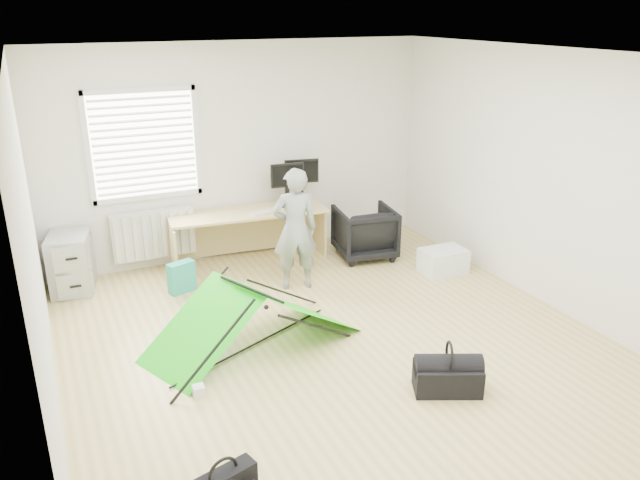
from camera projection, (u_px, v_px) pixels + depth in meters
name	position (u px, v px, depth m)	size (l,w,h in m)	color
ground	(338.00, 345.00, 6.03)	(5.50, 5.50, 0.00)	tan
back_wall	(241.00, 152.00, 7.89)	(5.00, 0.02, 2.70)	silver
window	(144.00, 145.00, 7.31)	(1.20, 0.06, 1.20)	silver
radiator	(153.00, 234.00, 7.66)	(1.00, 0.12, 0.60)	silver
desk	(249.00, 236.00, 7.91)	(1.96, 0.62, 0.67)	tan
filing_cabinet	(71.00, 263.00, 7.09)	(0.44, 0.58, 0.68)	#A0A3A5
monitor_left	(287.00, 191.00, 7.93)	(0.43, 0.09, 0.41)	black
monitor_right	(301.00, 187.00, 8.09)	(0.44, 0.10, 0.42)	black
keyboard	(266.00, 211.00, 7.76)	(0.44, 0.15, 0.02)	beige
thermos	(290.00, 194.00, 8.04)	(0.08, 0.08, 0.27)	#C56E8E
office_chair	(365.00, 232.00, 8.06)	(0.71, 0.73, 0.66)	black
person	(295.00, 229.00, 7.04)	(0.52, 0.34, 1.42)	gray
kite	(252.00, 318.00, 5.90)	(1.95, 0.85, 0.60)	#1CD814
storage_crate	(443.00, 261.00, 7.63)	(0.53, 0.37, 0.30)	silver
tote_bag	(182.00, 277.00, 7.10)	(0.30, 0.13, 0.36)	teal
white_box	(199.00, 391.00, 5.23)	(0.10, 0.10, 0.10)	silver
duffel_bag	(447.00, 378.00, 5.27)	(0.56, 0.29, 0.24)	black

